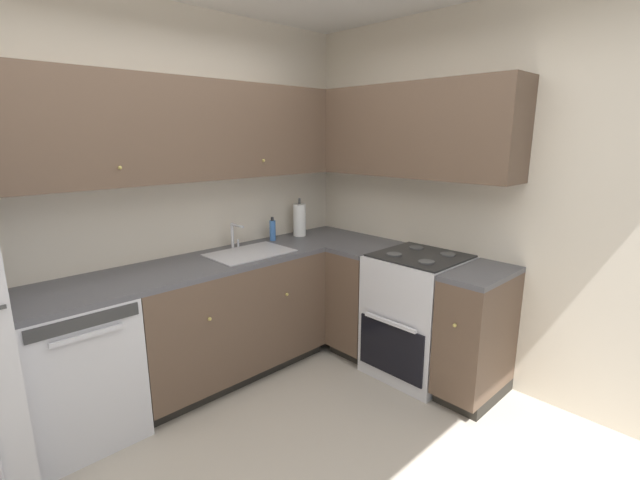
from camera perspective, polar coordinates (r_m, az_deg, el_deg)
name	(u,v)px	position (r m, az deg, el deg)	size (l,w,h in m)	color
wall_back	(139,204)	(3.27, -22.30, 4.38)	(3.65, 0.05, 2.65)	beige
wall_right	(484,201)	(3.34, 20.48, 4.70)	(0.05, 3.24, 2.65)	beige
dishwasher	(77,368)	(3.06, -28.93, -14.31)	(0.60, 0.63, 0.88)	silver
lower_cabinets_back	(227,318)	(3.42, -11.87, -9.87)	(1.46, 0.62, 0.88)	brown
countertop_back	(224,260)	(3.27, -12.26, -2.53)	(2.67, 0.60, 0.04)	#4C4C51
lower_cabinets_right	(413,316)	(3.46, 11.96, -9.62)	(0.62, 1.31, 0.88)	brown
countertop_right	(416,258)	(3.31, 12.31, -2.35)	(0.60, 1.31, 0.03)	#4C4C51
oven_range	(418,314)	(3.45, 12.51, -9.32)	(0.68, 0.62, 1.07)	silver
upper_cabinets_back	(186,131)	(3.19, -16.97, 13.38)	(2.35, 0.34, 0.67)	brown
upper_cabinets_right	(398,131)	(3.48, 10.03, 13.70)	(0.32, 1.86, 0.67)	brown
sink	(250,258)	(3.36, -9.02, -2.37)	(0.60, 0.40, 0.10)	#B7B7BC
faucet	(234,233)	(3.49, -11.01, 0.86)	(0.07, 0.16, 0.20)	silver
soap_bottle	(273,230)	(3.71, -6.15, 1.28)	(0.05, 0.05, 0.20)	#3F72BF
paper_towel_roll	(300,220)	(3.86, -2.66, 2.62)	(0.11, 0.11, 0.34)	white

